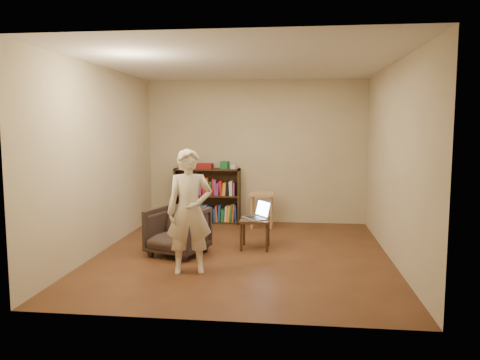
# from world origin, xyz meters

# --- Properties ---
(floor) EXTENTS (4.50, 4.50, 0.00)m
(floor) POSITION_xyz_m (0.00, 0.00, 0.00)
(floor) COLOR #432515
(floor) RESTS_ON ground
(ceiling) EXTENTS (4.50, 4.50, 0.00)m
(ceiling) POSITION_xyz_m (0.00, 0.00, 2.60)
(ceiling) COLOR silver
(ceiling) RESTS_ON wall_back
(wall_back) EXTENTS (4.00, 0.00, 4.00)m
(wall_back) POSITION_xyz_m (0.00, 2.25, 1.30)
(wall_back) COLOR beige
(wall_back) RESTS_ON floor
(wall_left) EXTENTS (0.00, 4.50, 4.50)m
(wall_left) POSITION_xyz_m (-2.00, 0.00, 1.30)
(wall_left) COLOR beige
(wall_left) RESTS_ON floor
(wall_right) EXTENTS (0.00, 4.50, 4.50)m
(wall_right) POSITION_xyz_m (2.00, 0.00, 1.30)
(wall_right) COLOR beige
(wall_right) RESTS_ON floor
(bookshelf) EXTENTS (1.20, 0.30, 1.00)m
(bookshelf) POSITION_xyz_m (-0.88, 2.09, 0.44)
(bookshelf) COLOR black
(bookshelf) RESTS_ON floor
(box_yellow) EXTENTS (0.27, 0.22, 0.19)m
(box_yellow) POSITION_xyz_m (-1.25, 2.06, 1.10)
(box_yellow) COLOR orange
(box_yellow) RESTS_ON bookshelf
(red_cloth) EXTENTS (0.29, 0.22, 0.09)m
(red_cloth) POSITION_xyz_m (-0.92, 2.07, 1.05)
(red_cloth) COLOR maroon
(red_cloth) RESTS_ON bookshelf
(box_green) EXTENTS (0.16, 0.16, 0.14)m
(box_green) POSITION_xyz_m (-0.55, 2.06, 1.07)
(box_green) COLOR #1B6534
(box_green) RESTS_ON bookshelf
(box_white) EXTENTS (0.12, 0.12, 0.08)m
(box_white) POSITION_xyz_m (-0.39, 2.09, 1.04)
(box_white) COLOR silver
(box_white) RESTS_ON bookshelf
(stool) EXTENTS (0.42, 0.42, 0.61)m
(stool) POSITION_xyz_m (0.15, 1.80, 0.49)
(stool) COLOR tan
(stool) RESTS_ON floor
(armchair) EXTENTS (0.89, 0.91, 0.66)m
(armchair) POSITION_xyz_m (-0.89, -0.10, 0.33)
(armchair) COLOR #322621
(armchair) RESTS_ON floor
(side_table) EXTENTS (0.42, 0.42, 0.43)m
(side_table) POSITION_xyz_m (0.15, 0.34, 0.36)
(side_table) COLOR black
(side_table) RESTS_ON floor
(laptop) EXTENTS (0.46, 0.47, 0.26)m
(laptop) POSITION_xyz_m (0.18, 0.37, 0.49)
(laptop) COLOR #A6A5AA
(laptop) RESTS_ON side_table
(person) EXTENTS (0.62, 0.48, 1.50)m
(person) POSITION_xyz_m (-0.54, -0.87, 0.75)
(person) COLOR beige
(person) RESTS_ON floor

